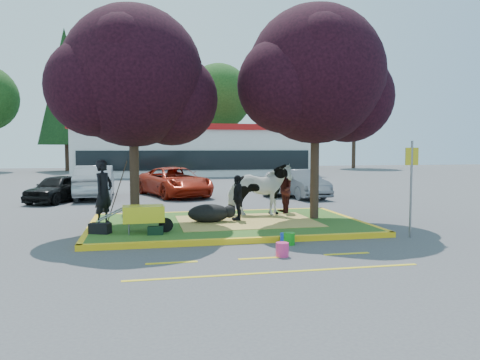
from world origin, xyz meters
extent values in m
plane|color=#424244|center=(0.00, 0.00, 0.00)|extent=(90.00, 90.00, 0.00)
cube|color=#29551A|center=(0.00, 0.00, 0.07)|extent=(8.00, 5.00, 0.15)
cube|color=yellow|center=(0.00, -2.58, 0.07)|extent=(8.30, 0.16, 0.15)
cube|color=yellow|center=(0.00, 2.58, 0.07)|extent=(8.30, 0.16, 0.15)
cube|color=yellow|center=(-4.08, 0.00, 0.07)|extent=(0.16, 5.30, 0.15)
cube|color=yellow|center=(4.08, 0.00, 0.07)|extent=(0.16, 5.30, 0.15)
cube|color=#D0B756|center=(0.60, 0.00, 0.15)|extent=(4.20, 3.00, 0.01)
cylinder|color=black|center=(-2.80, 0.40, 1.91)|extent=(0.28, 0.28, 3.53)
sphere|color=black|center=(-2.80, 0.40, 4.56)|extent=(4.20, 4.20, 4.20)
sphere|color=black|center=(-1.64, 0.60, 3.93)|extent=(2.86, 2.86, 2.86)
sphere|color=black|center=(-3.85, 0.10, 4.18)|extent=(2.86, 2.86, 2.86)
cylinder|color=black|center=(2.90, 0.20, 2.00)|extent=(0.28, 0.28, 3.70)
sphere|color=black|center=(2.90, 0.20, 4.77)|extent=(4.40, 4.40, 4.40)
sphere|color=black|center=(4.11, 0.40, 4.11)|extent=(2.99, 2.99, 2.99)
sphere|color=black|center=(1.80, -0.10, 4.37)|extent=(2.99, 2.99, 2.99)
cube|color=yellow|center=(-2.00, -4.20, 0.00)|extent=(1.10, 0.12, 0.01)
cube|color=yellow|center=(0.00, -4.20, 0.00)|extent=(1.10, 0.12, 0.01)
cube|color=yellow|center=(2.00, -4.20, 0.00)|extent=(1.10, 0.12, 0.01)
cube|color=yellow|center=(0.00, -5.40, 0.00)|extent=(6.00, 0.10, 0.01)
cube|color=silver|center=(2.00, 28.00, 2.00)|extent=(20.00, 8.00, 4.00)
cube|color=#AB1312|center=(2.00, 28.00, 4.15)|extent=(20.40, 8.40, 0.50)
cube|color=black|center=(2.00, 23.95, 1.40)|extent=(19.00, 0.10, 1.60)
cylinder|color=black|center=(-10.00, 37.00, 1.96)|extent=(0.44, 0.44, 3.92)
cone|color=black|center=(-10.00, 37.00, 8.68)|extent=(5.60, 5.60, 11.90)
cylinder|color=black|center=(-2.00, 38.50, 1.54)|extent=(0.44, 0.44, 3.08)
sphere|color=#143811|center=(-2.00, 38.50, 6.82)|extent=(6.16, 6.16, 6.16)
cylinder|color=black|center=(6.00, 37.50, 1.82)|extent=(0.44, 0.44, 3.64)
sphere|color=#143811|center=(6.00, 37.50, 8.06)|extent=(7.28, 7.28, 7.28)
cylinder|color=black|center=(14.00, 38.00, 1.75)|extent=(0.44, 0.44, 3.50)
cone|color=black|center=(14.00, 38.00, 7.75)|extent=(5.00, 5.00, 10.62)
cylinder|color=black|center=(22.00, 37.00, 1.61)|extent=(0.44, 0.44, 3.22)
sphere|color=#143811|center=(22.00, 37.00, 7.13)|extent=(6.44, 6.44, 6.44)
imported|color=silver|center=(1.27, 1.06, 1.04)|extent=(2.22, 1.27, 1.77)
ellipsoid|color=black|center=(-0.58, 0.04, 0.43)|extent=(1.49, 1.18, 0.56)
imported|color=black|center=(-3.70, 0.33, 1.12)|extent=(0.77, 0.84, 1.94)
imported|color=#401512|center=(2.24, 1.51, 0.96)|extent=(0.61, 0.79, 1.62)
imported|color=black|center=(0.35, 0.21, 0.87)|extent=(0.41, 0.86, 1.44)
cylinder|color=black|center=(-1.97, -1.34, 0.35)|extent=(0.39, 0.09, 0.39)
cylinder|color=slate|center=(-2.94, -1.58, 0.29)|extent=(0.04, 0.04, 0.28)
cylinder|color=slate|center=(-2.94, -1.10, 0.29)|extent=(0.04, 0.04, 0.28)
cube|color=yellow|center=(-2.56, -1.34, 0.67)|extent=(1.11, 0.70, 0.43)
cylinder|color=slate|center=(-3.37, -1.58, 0.69)|extent=(0.71, 0.07, 0.36)
cylinder|color=slate|center=(-3.37, -1.10, 0.69)|extent=(0.71, 0.07, 0.36)
cube|color=black|center=(-3.70, -1.18, 0.29)|extent=(0.62, 0.49, 0.28)
cube|color=black|center=(-2.25, -1.65, 0.26)|extent=(0.42, 0.29, 0.21)
cylinder|color=slate|center=(4.55, -2.70, 1.31)|extent=(0.06, 0.06, 2.63)
cube|color=gold|center=(4.55, -2.70, 2.21)|extent=(0.37, 0.06, 0.47)
cylinder|color=#17991A|center=(1.02, -2.95, 0.15)|extent=(0.37, 0.37, 0.31)
cylinder|color=#E43279|center=(0.47, -4.14, 0.16)|extent=(0.31, 0.31, 0.32)
cylinder|color=blue|center=(0.96, -2.80, 0.14)|extent=(0.28, 0.28, 0.27)
imported|color=black|center=(-6.28, 8.05, 0.62)|extent=(2.75, 3.91, 1.24)
imported|color=#9B9EA3|center=(-4.77, 9.49, 0.79)|extent=(1.80, 4.84, 1.58)
imported|color=#A31F0D|center=(-0.95, 9.47, 0.73)|extent=(3.94, 5.73, 1.46)
imported|color=white|center=(4.35, 9.39, 0.59)|extent=(2.49, 4.35, 1.19)
imported|color=slate|center=(5.06, 7.63, 0.68)|extent=(1.83, 4.23, 1.36)
camera|label=1|loc=(-2.63, -14.06, 2.45)|focal=35.00mm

